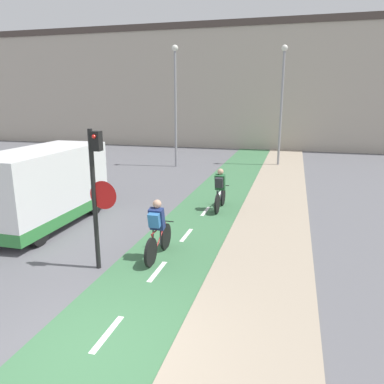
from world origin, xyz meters
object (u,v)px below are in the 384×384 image
van (44,189)px  street_lamp_far (175,94)px  traffic_light_pole (96,185)px  cyclist_far (220,191)px  cyclist_near (158,231)px  street_lamp_sidewalk (282,94)px

van → street_lamp_far: bearing=85.8°
traffic_light_pole → cyclist_far: size_ratio=1.86×
cyclist_far → van: van is taller
cyclist_far → van: 6.00m
cyclist_far → street_lamp_far: bearing=117.7°
cyclist_near → cyclist_far: cyclist_near is taller
street_lamp_sidewalk → cyclist_far: size_ratio=3.83×
traffic_light_pole → cyclist_far: 5.98m
street_lamp_far → street_lamp_sidewalk: 6.21m
street_lamp_far → cyclist_near: 13.64m
street_lamp_far → van: 11.67m
traffic_light_pole → cyclist_near: bearing=39.6°
street_lamp_far → van: bearing=-94.2°
traffic_light_pole → cyclist_far: (1.83, 5.53, -1.35)m
street_lamp_far → van: street_lamp_far is taller
street_lamp_far → cyclist_far: street_lamp_far is taller
street_lamp_far → van: size_ratio=1.44×
street_lamp_sidewalk → cyclist_near: (-2.35, -14.68, -3.49)m
cyclist_far → van: size_ratio=0.38×
traffic_light_pole → van: traffic_light_pole is taller
street_lamp_far → cyclist_near: (3.54, -12.71, -3.46)m
traffic_light_pole → van: 4.12m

